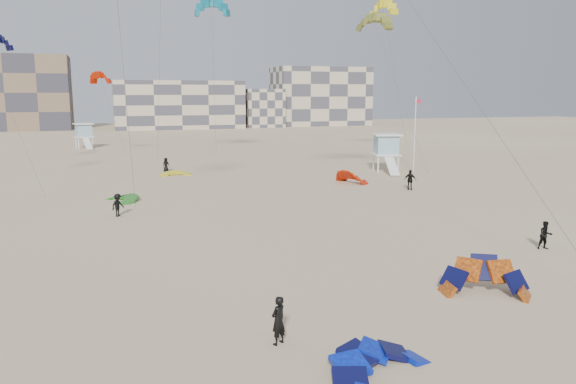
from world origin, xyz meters
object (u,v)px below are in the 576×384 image
object	(u,v)px
kite_ground_blue	(378,372)
lifeguard_tower_near	(386,153)
kite_ground_orange	(484,294)
kitesurfer_main	(278,320)

from	to	relation	value
kite_ground_blue	lifeguard_tower_near	xyz separation A→B (m)	(22.23, 42.55, 2.13)
kite_ground_blue	lifeguard_tower_near	bearing A→B (deg)	32.00
kite_ground_orange	kitesurfer_main	world-z (taller)	kite_ground_orange
lifeguard_tower_near	kite_ground_blue	bearing A→B (deg)	-104.49
kite_ground_orange	lifeguard_tower_near	xyz separation A→B (m)	(14.47, 37.58, 2.13)
kite_ground_blue	kitesurfer_main	bearing A→B (deg)	100.05
kite_ground_blue	kite_ground_orange	xyz separation A→B (m)	(7.76, 4.97, 0.00)
kite_ground_orange	kitesurfer_main	size ratio (longest dim) A/B	2.21
kitesurfer_main	lifeguard_tower_near	xyz separation A→B (m)	(24.72, 39.63, 1.24)
kite_ground_blue	kitesurfer_main	distance (m)	3.94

